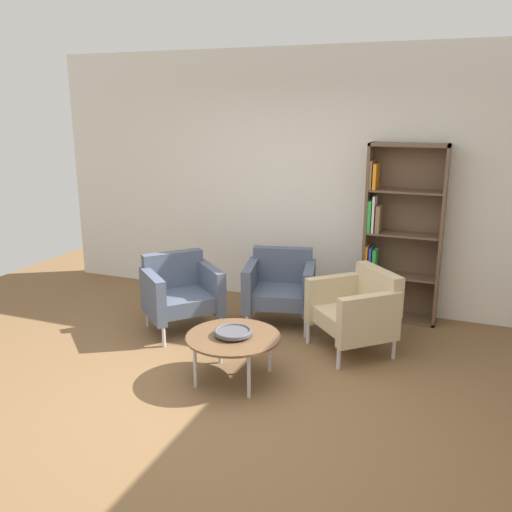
{
  "coord_description": "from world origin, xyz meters",
  "views": [
    {
      "loc": [
        1.78,
        -3.66,
        2.26
      ],
      "look_at": [
        0.01,
        0.84,
        0.95
      ],
      "focal_mm": 38.77,
      "sensor_mm": 36.0,
      "label": 1
    }
  ],
  "objects_px": {
    "armchair_by_bookshelf": "(280,286)",
    "armchair_near_window": "(180,291)",
    "armchair_corner_red": "(357,309)",
    "bookshelf_tall": "(397,235)",
    "decorative_bowl": "(233,332)",
    "coffee_table_low": "(233,339)"
  },
  "relations": [
    {
      "from": "armchair_corner_red",
      "to": "armchair_near_window",
      "type": "relative_size",
      "value": 1.0
    },
    {
      "from": "bookshelf_tall",
      "to": "coffee_table_low",
      "type": "xyz_separation_m",
      "value": [
        -1.05,
        -1.98,
        -0.56
      ]
    },
    {
      "from": "coffee_table_low",
      "to": "decorative_bowl",
      "type": "height_order",
      "value": "decorative_bowl"
    },
    {
      "from": "decorative_bowl",
      "to": "armchair_by_bookshelf",
      "type": "distance_m",
      "value": 1.36
    },
    {
      "from": "armchair_by_bookshelf",
      "to": "decorative_bowl",
      "type": "bearing_deg",
      "value": -100.6
    },
    {
      "from": "bookshelf_tall",
      "to": "armchair_corner_red",
      "type": "xyz_separation_m",
      "value": [
        -0.2,
        -1.01,
        -0.52
      ]
    },
    {
      "from": "coffee_table_low",
      "to": "armchair_near_window",
      "type": "xyz_separation_m",
      "value": [
        -0.96,
        0.82,
        0.04
      ]
    },
    {
      "from": "coffee_table_low",
      "to": "bookshelf_tall",
      "type": "bearing_deg",
      "value": 62.03
    },
    {
      "from": "bookshelf_tall",
      "to": "armchair_by_bookshelf",
      "type": "xyz_separation_m",
      "value": [
        -1.1,
        -0.62,
        -0.52
      ]
    },
    {
      "from": "armchair_by_bookshelf",
      "to": "bookshelf_tall",
      "type": "bearing_deg",
      "value": 16.46
    },
    {
      "from": "bookshelf_tall",
      "to": "armchair_corner_red",
      "type": "relative_size",
      "value": 2.0
    },
    {
      "from": "decorative_bowl",
      "to": "armchair_near_window",
      "type": "xyz_separation_m",
      "value": [
        -0.96,
        0.82,
        -0.02
      ]
    },
    {
      "from": "armchair_by_bookshelf",
      "to": "armchair_corner_red",
      "type": "bearing_deg",
      "value": -36.14
    },
    {
      "from": "armchair_near_window",
      "to": "armchair_by_bookshelf",
      "type": "bearing_deg",
      "value": -16.61
    },
    {
      "from": "armchair_by_bookshelf",
      "to": "armchair_near_window",
      "type": "height_order",
      "value": "same"
    },
    {
      "from": "armchair_corner_red",
      "to": "bookshelf_tall",
      "type": "bearing_deg",
      "value": 125.54
    },
    {
      "from": "armchair_corner_red",
      "to": "armchair_by_bookshelf",
      "type": "relative_size",
      "value": 1.13
    },
    {
      "from": "decorative_bowl",
      "to": "armchair_by_bookshelf",
      "type": "xyz_separation_m",
      "value": [
        -0.05,
        1.36,
        -0.02
      ]
    },
    {
      "from": "decorative_bowl",
      "to": "armchair_corner_red",
      "type": "height_order",
      "value": "armchair_corner_red"
    },
    {
      "from": "decorative_bowl",
      "to": "armchair_near_window",
      "type": "distance_m",
      "value": 1.26
    },
    {
      "from": "coffee_table_low",
      "to": "armchair_corner_red",
      "type": "bearing_deg",
      "value": 48.97
    },
    {
      "from": "bookshelf_tall",
      "to": "armchair_near_window",
      "type": "bearing_deg",
      "value": -149.98
    }
  ]
}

